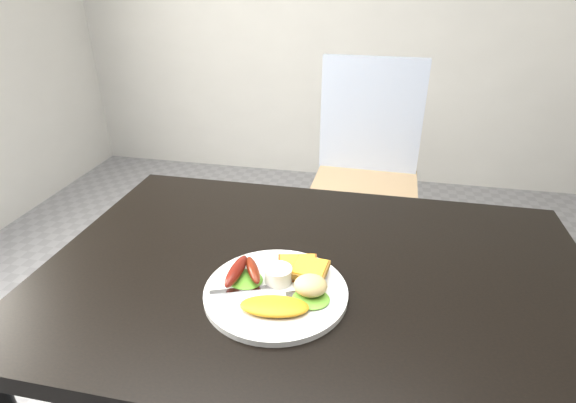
{
  "coord_description": "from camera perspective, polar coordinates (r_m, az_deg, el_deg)",
  "views": [
    {
      "loc": [
        0.11,
        -0.81,
        1.33
      ],
      "look_at": [
        -0.06,
        0.01,
        0.9
      ],
      "focal_mm": 28.0,
      "sensor_mm": 36.0,
      "label": 1
    }
  ],
  "objects": [
    {
      "name": "ramekin",
      "position": [
        0.93,
        -1.23,
        -9.3
      ],
      "size": [
        0.07,
        0.07,
        0.03
      ],
      "primitive_type": "cylinder",
      "rotation": [
        0.0,
        0.0,
        0.41
      ],
      "color": "white",
      "rests_on": "plate"
    },
    {
      "name": "fork",
      "position": [
        0.92,
        -5.06,
        -11.06
      ],
      "size": [
        0.15,
        0.07,
        0.0
      ],
      "primitive_type": "cube",
      "rotation": [
        0.0,
        0.0,
        0.36
      ],
      "color": "#ADAFB7",
      "rests_on": "plate"
    },
    {
      "name": "potato_salad",
      "position": [
        0.9,
        2.88,
        -10.59
      ],
      "size": [
        0.07,
        0.07,
        0.04
      ],
      "primitive_type": "ellipsoid",
      "rotation": [
        0.0,
        0.0,
        0.07
      ],
      "color": "#C5C488",
      "rests_on": "lettuce_right"
    },
    {
      "name": "sausage_a",
      "position": [
        0.94,
        -6.58,
        -8.74
      ],
      "size": [
        0.03,
        0.11,
        0.03
      ],
      "primitive_type": "ellipsoid",
      "rotation": [
        0.0,
        0.0,
        -0.06
      ],
      "color": "#620607",
      "rests_on": "lettuce_left"
    },
    {
      "name": "dining_chair",
      "position": [
        2.05,
        9.59,
        1.27
      ],
      "size": [
        0.48,
        0.48,
        0.06
      ],
      "primitive_type": "cube",
      "rotation": [
        0.0,
        0.0,
        -0.03
      ],
      "color": "tan",
      "rests_on": "ground"
    },
    {
      "name": "lettuce_right",
      "position": [
        0.9,
        2.91,
        -12.23
      ],
      "size": [
        0.08,
        0.07,
        0.01
      ],
      "primitive_type": "ellipsoid",
      "rotation": [
        0.0,
        0.0,
        0.05
      ],
      "color": "#51A221",
      "rests_on": "plate"
    },
    {
      "name": "toast_a",
      "position": [
        0.97,
        1.29,
        -8.41
      ],
      "size": [
        0.1,
        0.1,
        0.01
      ],
      "primitive_type": "cube",
      "rotation": [
        0.0,
        0.0,
        0.23
      ],
      "color": "brown",
      "rests_on": "plate"
    },
    {
      "name": "omelette",
      "position": [
        0.87,
        -1.75,
        -13.14
      ],
      "size": [
        0.14,
        0.08,
        0.02
      ],
      "primitive_type": "ellipsoid",
      "rotation": [
        0.0,
        0.0,
        0.13
      ],
      "color": "orange",
      "rests_on": "plate"
    },
    {
      "name": "sausage_b",
      "position": [
        0.94,
        -4.47,
        -8.65
      ],
      "size": [
        0.06,
        0.09,
        0.02
      ],
      "primitive_type": "ellipsoid",
      "rotation": [
        0.0,
        0.0,
        0.48
      ],
      "color": "#5C170C",
      "rests_on": "lettuce_left"
    },
    {
      "name": "lettuce_left",
      "position": [
        0.95,
        -5.49,
        -9.79
      ],
      "size": [
        0.1,
        0.09,
        0.01
      ],
      "primitive_type": "ellipsoid",
      "rotation": [
        0.0,
        0.0,
        -0.34
      ],
      "color": "#5C9024",
      "rests_on": "plate"
    },
    {
      "name": "person",
      "position": [
        1.66,
        7.39,
        3.73
      ],
      "size": [
        0.55,
        0.42,
        1.36
      ],
      "primitive_type": "imported",
      "rotation": [
        0.0,
        0.0,
        2.93
      ],
      "color": "#2D5A8C",
      "rests_on": "ground"
    },
    {
      "name": "plate",
      "position": [
        0.93,
        -1.55,
        -11.43
      ],
      "size": [
        0.29,
        0.29,
        0.01
      ],
      "primitive_type": "cylinder",
      "color": "white",
      "rests_on": "dining_table"
    },
    {
      "name": "dining_table",
      "position": [
        1.02,
        3.47,
        -9.36
      ],
      "size": [
        1.2,
        0.8,
        0.04
      ],
      "primitive_type": "cube",
      "color": "black",
      "rests_on": "ground"
    },
    {
      "name": "toast_b",
      "position": [
        0.95,
        2.79,
        -8.6
      ],
      "size": [
        0.08,
        0.08,
        0.01
      ],
      "primitive_type": "cube",
      "rotation": [
        0.0,
        0.0,
        -0.1
      ],
      "color": "#97641A",
      "rests_on": "toast_a"
    }
  ]
}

